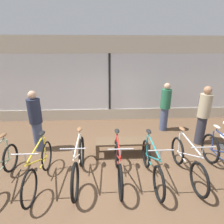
# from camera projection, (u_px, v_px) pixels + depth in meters

# --- Properties ---
(ground_plane) EXTENTS (24.00, 24.00, 0.00)m
(ground_plane) POSITION_uv_depth(u_px,v_px,m) (115.00, 173.00, 4.04)
(ground_plane) COLOR brown
(shop_back_wall) EXTENTS (12.00, 0.08, 3.20)m
(shop_back_wall) POSITION_uv_depth(u_px,v_px,m) (110.00, 79.00, 6.69)
(shop_back_wall) COLOR beige
(shop_back_wall) RESTS_ON ground_plane
(bicycle_left) EXTENTS (0.46, 1.72, 1.02)m
(bicycle_left) POSITION_uv_depth(u_px,v_px,m) (39.00, 167.00, 3.61)
(bicycle_left) COLOR black
(bicycle_left) RESTS_ON ground_plane
(bicycle_center_left) EXTENTS (0.46, 1.78, 1.05)m
(bicycle_center_left) POSITION_uv_depth(u_px,v_px,m) (79.00, 163.00, 3.75)
(bicycle_center_left) COLOR black
(bicycle_center_left) RESTS_ON ground_plane
(bicycle_center) EXTENTS (0.46, 1.66, 1.02)m
(bicycle_center) POSITION_uv_depth(u_px,v_px,m) (118.00, 164.00, 3.75)
(bicycle_center) COLOR black
(bicycle_center) RESTS_ON ground_plane
(bicycle_center_right) EXTENTS (0.46, 1.67, 1.01)m
(bicycle_center_right) POSITION_uv_depth(u_px,v_px,m) (152.00, 165.00, 3.74)
(bicycle_center_right) COLOR black
(bicycle_center_right) RESTS_ON ground_plane
(bicycle_right) EXTENTS (0.46, 1.71, 1.02)m
(bicycle_right) POSITION_uv_depth(u_px,v_px,m) (187.00, 161.00, 3.84)
(bicycle_right) COLOR black
(bicycle_right) RESTS_ON ground_plane
(bicycle_far_right) EXTENTS (0.46, 1.80, 1.05)m
(bicycle_far_right) POSITION_uv_depth(u_px,v_px,m) (224.00, 160.00, 3.86)
(bicycle_far_right) COLOR black
(bicycle_far_right) RESTS_ON ground_plane
(display_bench) EXTENTS (1.40, 0.44, 0.44)m
(display_bench) POSITION_uv_depth(u_px,v_px,m) (122.00, 143.00, 4.63)
(display_bench) COLOR brown
(display_bench) RESTS_ON ground_plane
(customer_near_rack) EXTENTS (0.46, 0.46, 1.71)m
(customer_near_rack) POSITION_uv_depth(u_px,v_px,m) (36.00, 120.00, 4.71)
(customer_near_rack) COLOR #424C6B
(customer_near_rack) RESTS_ON ground_plane
(customer_by_window) EXTENTS (0.43, 0.55, 1.76)m
(customer_by_window) POSITION_uv_depth(u_px,v_px,m) (203.00, 114.00, 5.06)
(customer_by_window) COLOR #2D2D38
(customer_by_window) RESTS_ON ground_plane
(customer_mid_floor) EXTENTS (0.45, 0.45, 1.68)m
(customer_mid_floor) POSITION_uv_depth(u_px,v_px,m) (165.00, 106.00, 5.97)
(customer_mid_floor) COLOR #424C6B
(customer_mid_floor) RESTS_ON ground_plane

